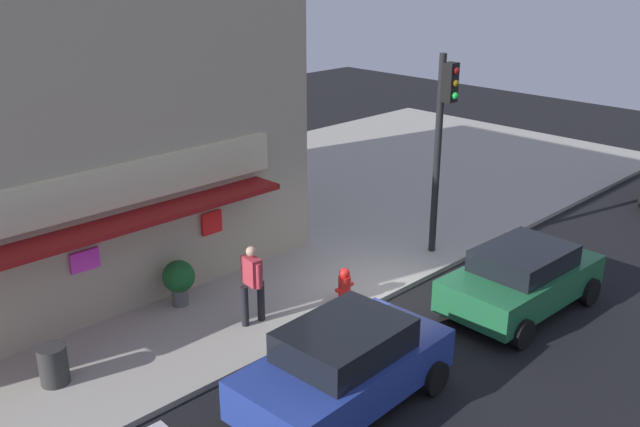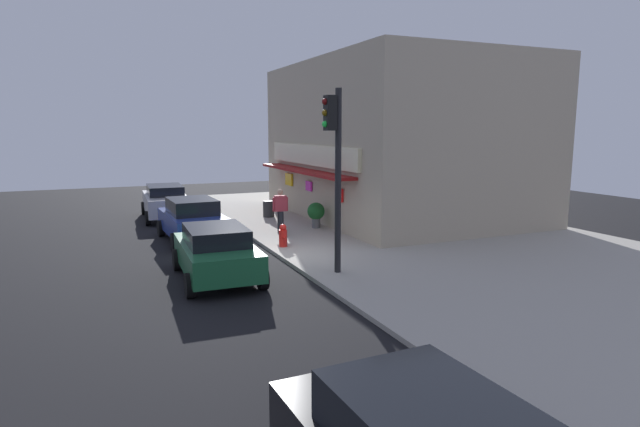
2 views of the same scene
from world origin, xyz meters
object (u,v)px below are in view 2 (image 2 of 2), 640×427
traffic_light (335,157)px  potted_plant_by_doorway (316,213)px  parked_car_silver (165,201)px  fire_hydrant (283,236)px  parked_car_green (216,252)px  pedestrian (280,209)px  parked_car_blue (193,219)px  trash_can (269,209)px

traffic_light → potted_plant_by_doorway: 7.37m
traffic_light → parked_car_silver: traffic_light is taller
fire_hydrant → parked_car_green: size_ratio=0.20×
pedestrian → parked_car_green: bearing=-36.7°
pedestrian → parked_car_blue: pedestrian is taller
parked_car_green → parked_car_blue: parked_car_blue is taller
traffic_light → potted_plant_by_doorway: (-6.51, 2.21, -2.67)m
traffic_light → pedestrian: traffic_light is taller
traffic_light → pedestrian: (-5.86, 0.42, -2.32)m
parked_car_silver → traffic_light: bearing=14.6°
fire_hydrant → trash_can: 6.34m
trash_can → parked_car_silver: size_ratio=0.17×
pedestrian → potted_plant_by_doorway: bearing=110.0°
fire_hydrant → parked_car_green: (2.65, -2.91, 0.28)m
trash_can → fire_hydrant: bearing=-13.4°
fire_hydrant → potted_plant_by_doorway: 3.71m
traffic_light → parked_car_silver: size_ratio=1.15×
potted_plant_by_doorway → parked_car_silver: size_ratio=0.24×
pedestrian → parked_car_silver: size_ratio=0.39×
fire_hydrant → pedestrian: (-2.13, 0.65, 0.60)m
parked_car_green → parked_car_silver: size_ratio=0.90×
traffic_light → potted_plant_by_doorway: traffic_light is taller
trash_can → potted_plant_by_doorway: (3.39, 0.97, 0.26)m
parked_car_green → parked_car_silver: bearing=180.0°
trash_can → potted_plant_by_doorway: potted_plant_by_doorway is taller
pedestrian → parked_car_blue: bearing=-100.9°
pedestrian → fire_hydrant: bearing=-17.1°
parked_car_silver → parked_car_blue: parked_car_blue is taller
potted_plant_by_doorway → parked_car_blue: 5.06m
parked_car_blue → trash_can: bearing=129.8°
pedestrian → parked_car_blue: size_ratio=0.43×
trash_can → parked_car_green: parked_car_green is taller
trash_can → potted_plant_by_doorway: 3.53m
pedestrian → traffic_light: bearing=-4.1°
traffic_light → parked_car_green: (-1.07, -3.14, -2.64)m
trash_can → parked_car_silver: parked_car_silver is taller
trash_can → potted_plant_by_doorway: bearing=15.9°
pedestrian → parked_car_silver: 7.16m
pedestrian → parked_car_green: size_ratio=0.44×
traffic_light → parked_car_silver: (-12.06, -3.14, -2.60)m
pedestrian → parked_car_green: pedestrian is taller
fire_hydrant → traffic_light: bearing=3.5°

